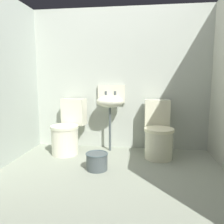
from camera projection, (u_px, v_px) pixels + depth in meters
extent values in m
cube|color=gray|center=(108.00, 184.00, 2.46)|extent=(3.08, 2.81, 0.08)
cube|color=#B3BBAD|center=(120.00, 80.00, 3.53)|extent=(3.08, 0.10, 2.14)
cylinder|color=silver|center=(65.00, 141.00, 3.28)|extent=(0.44, 0.44, 0.38)
cylinder|color=silver|center=(64.00, 127.00, 3.25)|extent=(0.47, 0.47, 0.04)
cube|color=silver|center=(74.00, 112.00, 3.50)|extent=(0.39, 0.24, 0.40)
cylinder|color=#E9E6C3|center=(159.00, 145.00, 3.10)|extent=(0.40, 0.40, 0.38)
cylinder|color=#EEE9BF|center=(159.00, 130.00, 3.07)|extent=(0.42, 0.42, 0.04)
cube|color=#E9E6C3|center=(157.00, 113.00, 3.34)|extent=(0.37, 0.20, 0.40)
cylinder|color=#495254|center=(110.00, 129.00, 3.42)|extent=(0.04, 0.04, 0.66)
ellipsoid|color=silver|center=(110.00, 101.00, 3.35)|extent=(0.40, 0.32, 0.18)
cube|color=silver|center=(111.00, 94.00, 3.50)|extent=(0.42, 0.04, 0.28)
cylinder|color=#495254|center=(106.00, 93.00, 3.41)|extent=(0.04, 0.04, 0.06)
cylinder|color=#495254|center=(115.00, 93.00, 3.39)|extent=(0.04, 0.04, 0.06)
cylinder|color=#495254|center=(97.00, 162.00, 2.72)|extent=(0.25, 0.25, 0.20)
torus|color=#435457|center=(97.00, 154.00, 2.71)|extent=(0.27, 0.27, 0.02)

